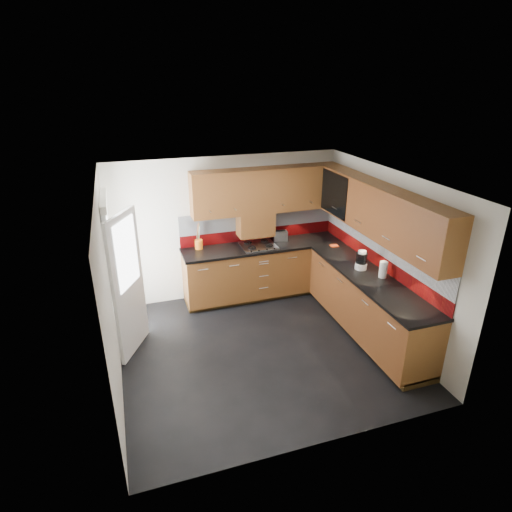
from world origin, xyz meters
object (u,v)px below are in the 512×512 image
object	(u,v)px
gas_hob	(259,245)
food_processor	(361,261)
toaster	(280,236)
utensil_pot	(199,243)

from	to	relation	value
gas_hob	food_processor	size ratio (longest dim) A/B	1.97
toaster	gas_hob	bearing A→B (deg)	-161.58
utensil_pot	toaster	world-z (taller)	utensil_pot
gas_hob	toaster	world-z (taller)	toaster
gas_hob	utensil_pot	bearing A→B (deg)	168.09
food_processor	gas_hob	bearing A→B (deg)	131.11
gas_hob	food_processor	bearing A→B (deg)	-48.89
utensil_pot	toaster	distance (m)	1.40
utensil_pot	food_processor	world-z (taller)	utensil_pot
gas_hob	utensil_pot	world-z (taller)	utensil_pot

